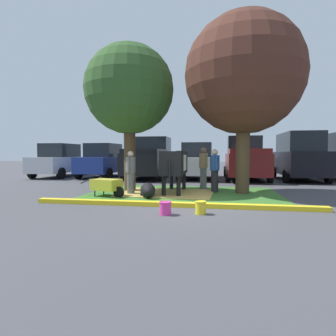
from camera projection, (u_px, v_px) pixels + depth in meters
name	position (u px, v px, depth m)	size (l,w,h in m)	color
ground_plane	(191.00, 206.00, 7.47)	(80.00, 80.00, 0.00)	#424247
grass_island	(183.00, 194.00, 9.73)	(6.61, 4.43, 0.02)	#386B28
curb_yellow	(173.00, 204.00, 7.40)	(7.81, 0.24, 0.12)	yellow
hay_bedding	(167.00, 193.00, 9.75)	(3.20, 2.40, 0.04)	tan
shade_tree_left	(129.00, 90.00, 10.30)	(3.33, 3.33, 5.49)	#4C3823
shade_tree_right	(244.00, 75.00, 9.64)	(4.15, 4.15, 6.26)	#4C3823
cow_holstein	(175.00, 163.00, 9.95)	(0.73, 3.14, 1.54)	black
calf_lying	(148.00, 190.00, 8.91)	(0.79, 1.33, 0.48)	black
person_handler	(131.00, 171.00, 9.57)	(0.34, 0.53, 1.51)	slate
person_visitor_near	(215.00, 169.00, 10.02)	(0.34, 0.52, 1.58)	black
person_visitor_far	(203.00, 167.00, 11.03)	(0.35, 0.45, 1.67)	slate
wheelbarrow	(107.00, 185.00, 9.08)	(1.61, 0.92, 0.63)	gold
bucket_pink	(165.00, 208.00, 6.41)	(0.30, 0.30, 0.31)	#EA3893
bucket_yellow	(201.00, 207.00, 6.48)	(0.27, 0.27, 0.31)	yellow
sedan_silver	(60.00, 161.00, 16.95)	(2.04, 4.41, 2.02)	silver
sedan_blue	(104.00, 161.00, 16.68)	(2.04, 4.41, 2.02)	navy
pickup_truck_black	(151.00, 159.00, 16.09)	(2.25, 5.41, 2.42)	black
hatchback_white	(198.00, 161.00, 15.61)	(2.04, 4.41, 2.02)	silver
pickup_truck_maroon	(245.00, 159.00, 15.30)	(2.25, 5.41, 2.42)	maroon
suv_black	(299.00, 156.00, 14.63)	(2.15, 4.61, 2.52)	black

